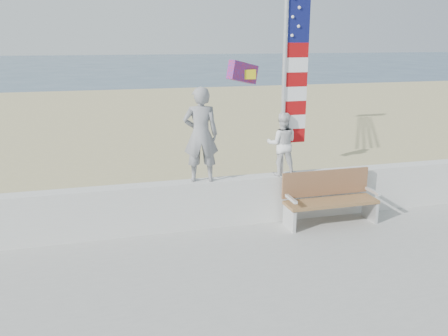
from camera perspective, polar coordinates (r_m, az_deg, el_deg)
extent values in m
plane|color=#304861|center=(7.47, 2.25, -13.73)|extent=(220.00, 220.00, 0.00)
cube|color=tan|center=(15.77, -7.67, 2.01)|extent=(90.00, 40.00, 0.08)
cube|color=silver|center=(8.98, -1.57, -4.20)|extent=(30.00, 0.35, 0.90)
imported|color=gray|center=(8.59, -2.82, 4.02)|extent=(0.70, 0.52, 1.74)
imported|color=silver|center=(9.11, 6.98, 2.88)|extent=(0.70, 0.62, 1.21)
cube|color=olive|center=(9.26, 12.78, -4.04)|extent=(1.80, 0.50, 0.06)
cube|color=brown|center=(9.39, 12.12, -1.73)|extent=(1.80, 0.05, 0.50)
cube|color=silver|center=(8.99, 7.87, -6.02)|extent=(0.06, 0.50, 0.40)
cube|color=white|center=(8.81, 8.09, -3.71)|extent=(0.06, 0.45, 0.05)
cube|color=silver|center=(9.75, 17.13, -4.84)|extent=(0.06, 0.50, 0.40)
cube|color=white|center=(9.59, 17.47, -2.69)|extent=(0.06, 0.45, 0.05)
cylinder|color=white|center=(8.93, 7.23, 10.07)|extent=(0.08, 0.08, 3.50)
cube|color=#0F1451|center=(9.00, 8.98, 17.70)|extent=(0.44, 0.02, 0.95)
cube|color=#9E0A0C|center=(9.17, 8.41, 3.89)|extent=(0.44, 0.02, 0.26)
cube|color=white|center=(9.12, 8.48, 5.51)|extent=(0.44, 0.02, 0.26)
cube|color=#9E0A0C|center=(9.08, 8.54, 7.16)|extent=(0.44, 0.02, 0.26)
cube|color=white|center=(9.05, 8.61, 8.81)|extent=(0.44, 0.02, 0.26)
cube|color=#9E0A0C|center=(9.02, 8.68, 10.48)|extent=(0.44, 0.02, 0.26)
cube|color=white|center=(9.01, 8.75, 12.16)|extent=(0.44, 0.02, 0.26)
cube|color=#9E0A0C|center=(9.00, 8.82, 13.84)|extent=(0.44, 0.02, 0.26)
sphere|color=white|center=(8.93, 8.20, 15.50)|extent=(0.06, 0.06, 0.06)
sphere|color=white|center=(8.98, 8.97, 16.49)|extent=(0.06, 0.06, 0.06)
sphere|color=white|center=(8.94, 8.28, 17.55)|extent=(0.06, 0.06, 0.06)
sphere|color=white|center=(9.00, 9.06, 18.53)|extent=(0.06, 0.06, 0.06)
cube|color=red|center=(11.86, 2.24, 11.44)|extent=(0.90, 0.60, 0.62)
cube|color=yellow|center=(11.91, 2.94, 11.21)|extent=(0.32, 0.24, 0.23)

